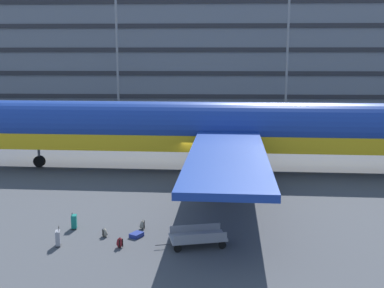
{
  "coord_description": "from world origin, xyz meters",
  "views": [
    {
      "loc": [
        0.82,
        -34.49,
        8.82
      ],
      "look_at": [
        -0.35,
        -3.63,
        3.0
      ],
      "focal_mm": 44.47,
      "sensor_mm": 36.0,
      "label": 1
    }
  ],
  "objects_px": {
    "backpack_silver": "(142,225)",
    "airliner": "(221,129)",
    "suitcase_purple": "(137,235)",
    "baggage_cart": "(198,237)",
    "backpack_navy": "(105,233)",
    "backpack_red": "(120,243)",
    "suitcase_teal": "(58,238)",
    "suitcase_orange": "(74,221)"
  },
  "relations": [
    {
      "from": "backpack_navy",
      "to": "backpack_red",
      "type": "bearing_deg",
      "value": -53.29
    },
    {
      "from": "airliner",
      "to": "backpack_red",
      "type": "relative_size",
      "value": 81.57
    },
    {
      "from": "suitcase_teal",
      "to": "backpack_navy",
      "type": "xyz_separation_m",
      "value": [
        1.94,
        1.23,
        -0.19
      ]
    },
    {
      "from": "suitcase_purple",
      "to": "backpack_silver",
      "type": "bearing_deg",
      "value": 83.1
    },
    {
      "from": "airliner",
      "to": "backpack_silver",
      "type": "relative_size",
      "value": 83.83
    },
    {
      "from": "suitcase_orange",
      "to": "suitcase_purple",
      "type": "bearing_deg",
      "value": -16.58
    },
    {
      "from": "suitcase_teal",
      "to": "suitcase_purple",
      "type": "relative_size",
      "value": 1.22
    },
    {
      "from": "backpack_navy",
      "to": "backpack_silver",
      "type": "relative_size",
      "value": 0.9
    },
    {
      "from": "suitcase_orange",
      "to": "backpack_silver",
      "type": "distance_m",
      "value": 3.51
    },
    {
      "from": "suitcase_teal",
      "to": "baggage_cart",
      "type": "bearing_deg",
      "value": 2.28
    },
    {
      "from": "baggage_cart",
      "to": "suitcase_orange",
      "type": "bearing_deg",
      "value": 162.73
    },
    {
      "from": "backpack_red",
      "to": "backpack_silver",
      "type": "bearing_deg",
      "value": 73.48
    },
    {
      "from": "backpack_silver",
      "to": "airliner",
      "type": "bearing_deg",
      "value": 71.46
    },
    {
      "from": "suitcase_purple",
      "to": "baggage_cart",
      "type": "bearing_deg",
      "value": -18.04
    },
    {
      "from": "airliner",
      "to": "backpack_red",
      "type": "bearing_deg",
      "value": -108.22
    },
    {
      "from": "backpack_navy",
      "to": "backpack_silver",
      "type": "bearing_deg",
      "value": 33.19
    },
    {
      "from": "airliner",
      "to": "suitcase_orange",
      "type": "height_order",
      "value": "airliner"
    },
    {
      "from": "suitcase_orange",
      "to": "baggage_cart",
      "type": "xyz_separation_m",
      "value": [
        6.41,
        -1.99,
        0.04
      ]
    },
    {
      "from": "suitcase_teal",
      "to": "backpack_red",
      "type": "bearing_deg",
      "value": -1.58
    },
    {
      "from": "suitcase_orange",
      "to": "backpack_silver",
      "type": "relative_size",
      "value": 1.63
    },
    {
      "from": "airliner",
      "to": "baggage_cart",
      "type": "distance_m",
      "value": 15.15
    },
    {
      "from": "backpack_red",
      "to": "backpack_navy",
      "type": "relative_size",
      "value": 1.14
    },
    {
      "from": "backpack_silver",
      "to": "baggage_cart",
      "type": "xyz_separation_m",
      "value": [
        2.9,
        -2.07,
        0.2
      ]
    },
    {
      "from": "airliner",
      "to": "baggage_cart",
      "type": "relative_size",
      "value": 12.81
    },
    {
      "from": "suitcase_teal",
      "to": "suitcase_purple",
      "type": "bearing_deg",
      "value": 19.64
    },
    {
      "from": "suitcase_teal",
      "to": "baggage_cart",
      "type": "xyz_separation_m",
      "value": [
        6.53,
        0.26,
        0.03
      ]
    },
    {
      "from": "suitcase_teal",
      "to": "backpack_silver",
      "type": "height_order",
      "value": "suitcase_teal"
    },
    {
      "from": "suitcase_teal",
      "to": "backpack_navy",
      "type": "distance_m",
      "value": 2.3
    },
    {
      "from": "airliner",
      "to": "suitcase_teal",
      "type": "relative_size",
      "value": 45.4
    },
    {
      "from": "airliner",
      "to": "suitcase_purple",
      "type": "distance_m",
      "value": 14.85
    },
    {
      "from": "airliner",
      "to": "baggage_cart",
      "type": "height_order",
      "value": "airliner"
    },
    {
      "from": "backpack_red",
      "to": "suitcase_teal",
      "type": "bearing_deg",
      "value": 178.42
    },
    {
      "from": "suitcase_orange",
      "to": "backpack_navy",
      "type": "relative_size",
      "value": 1.81
    },
    {
      "from": "suitcase_orange",
      "to": "suitcase_teal",
      "type": "bearing_deg",
      "value": -93.03
    },
    {
      "from": "airliner",
      "to": "backpack_navy",
      "type": "distance_m",
      "value": 15.38
    },
    {
      "from": "suitcase_orange",
      "to": "backpack_silver",
      "type": "bearing_deg",
      "value": 1.25
    },
    {
      "from": "baggage_cart",
      "to": "suitcase_teal",
      "type": "bearing_deg",
      "value": -177.72
    },
    {
      "from": "suitcase_orange",
      "to": "baggage_cart",
      "type": "height_order",
      "value": "suitcase_orange"
    },
    {
      "from": "airliner",
      "to": "suitcase_teal",
      "type": "distance_m",
      "value": 17.26
    },
    {
      "from": "suitcase_orange",
      "to": "suitcase_purple",
      "type": "relative_size",
      "value": 1.07
    },
    {
      "from": "suitcase_purple",
      "to": "backpack_navy",
      "type": "height_order",
      "value": "backpack_navy"
    },
    {
      "from": "suitcase_purple",
      "to": "baggage_cart",
      "type": "relative_size",
      "value": 0.23
    }
  ]
}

